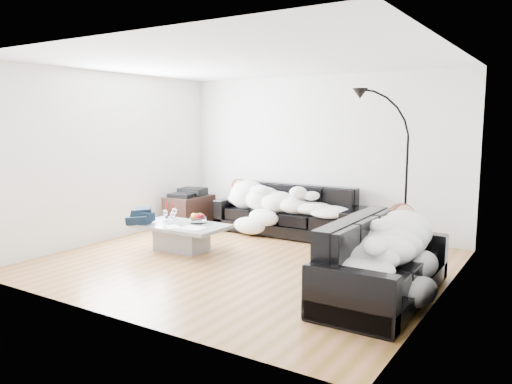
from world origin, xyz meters
The scene contains 24 objects.
ground centered at (0.00, 0.00, 0.00)m, with size 5.00×5.00×0.00m, color olive.
wall_back centered at (0.00, 2.25, 1.30)m, with size 5.00×0.02×2.60m, color silver.
wall_left centered at (-2.50, 0.00, 1.30)m, with size 0.02×4.50×2.60m, color silver.
wall_right centered at (2.50, 0.00, 1.30)m, with size 0.02×4.50×2.60m, color silver.
ceiling centered at (0.00, 0.00, 2.60)m, with size 5.00×5.00×0.00m, color white.
sofa_back centered at (-0.29, 1.74, 0.40)m, with size 2.45×0.85×0.80m, color black.
sofa_right centered at (2.00, -0.35, 0.41)m, with size 2.05×0.88×0.83m, color black.
sleeper_back centered at (-0.29, 1.69, 0.63)m, with size 2.07×0.72×0.41m, color white, non-canonical shape.
sleeper_right centered at (2.00, -0.35, 0.63)m, with size 1.76×0.74×0.43m, color white, non-canonical shape.
teal_cushion centered at (1.94, 0.28, 0.72)m, with size 0.36×0.30×0.20m, color #0C5A39.
coffee_table centered at (-1.09, 0.01, 0.19)m, with size 1.32×0.77×0.39m, color #939699.
fruit_bowl centered at (-0.93, 0.20, 0.46)m, with size 0.24×0.24×0.15m, color white.
wine_glass_a centered at (-1.35, 0.17, 0.48)m, with size 0.08×0.08×0.18m, color white.
wine_glass_b centered at (-1.41, 0.03, 0.47)m, with size 0.07×0.07×0.17m, color white.
wine_glass_c centered at (-1.24, 0.00, 0.47)m, with size 0.07×0.07×0.17m, color white.
candle_left centered at (-1.59, 0.26, 0.51)m, with size 0.05×0.05×0.25m, color maroon.
candle_right centered at (-1.54, 0.32, 0.49)m, with size 0.04×0.04×0.21m, color maroon.
newspaper_a centered at (-0.77, -0.13, 0.39)m, with size 0.34×0.26×0.01m, color silver.
newspaper_b centered at (-1.06, -0.21, 0.39)m, with size 0.26×0.19×0.01m, color silver.
navy_jacket centered at (-1.60, -0.24, 0.56)m, with size 0.36×0.30×0.18m, color black, non-canonical shape.
shoes centered at (1.67, -0.51, 0.05)m, with size 0.42×0.31×0.10m, color #472311, non-canonical shape.
av_cabinet centered at (-2.05, 1.33, 0.28)m, with size 0.55×0.80×0.55m, color black.
stereo centered at (-2.05, 1.33, 0.62)m, with size 0.44×0.34×0.13m, color black.
floor_lamp centered at (1.69, 1.48, 1.02)m, with size 0.74×0.30×2.04m, color black, non-canonical shape.
Camera 1 is at (3.58, -5.34, 1.84)m, focal length 35.00 mm.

